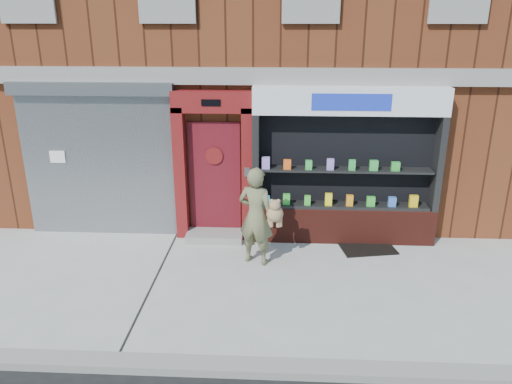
{
  "coord_description": "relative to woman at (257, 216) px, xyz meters",
  "views": [
    {
      "loc": [
        0.53,
        -7.24,
        4.2
      ],
      "look_at": [
        0.1,
        1.0,
        1.26
      ],
      "focal_mm": 35.0,
      "sensor_mm": 36.0,
      "label": 1
    }
  ],
  "objects": [
    {
      "name": "shutter_bay",
      "position": [
        -3.14,
        1.14,
        0.83
      ],
      "size": [
        3.1,
        0.3,
        3.04
      ],
      "color": "gray",
      "rests_on": "ground"
    },
    {
      "name": "pharmacy_bay",
      "position": [
        1.61,
        1.02,
        0.48
      ],
      "size": [
        3.5,
        0.41,
        3.0
      ],
      "color": "#501A13",
      "rests_on": "ground"
    },
    {
      "name": "doormat",
      "position": [
        2.07,
        0.66,
        -0.88
      ],
      "size": [
        1.12,
        0.88,
        0.03
      ],
      "primitive_type": "cube",
      "rotation": [
        0.0,
        0.0,
        0.19
      ],
      "color": "black",
      "rests_on": "ground"
    },
    {
      "name": "ground",
      "position": [
        -0.14,
        -0.79,
        -0.89
      ],
      "size": [
        80.0,
        80.0,
        0.0
      ],
      "primitive_type": "plane",
      "color": "#9E9E99",
      "rests_on": "ground"
    },
    {
      "name": "woman",
      "position": [
        0.0,
        0.0,
        0.0
      ],
      "size": [
        0.85,
        0.63,
        1.77
      ],
      "color": "#646543",
      "rests_on": "ground"
    },
    {
      "name": "building",
      "position": [
        -0.14,
        5.2,
        3.11
      ],
      "size": [
        12.0,
        8.16,
        8.0
      ],
      "color": "#582614",
      "rests_on": "ground"
    },
    {
      "name": "curb",
      "position": [
        -0.14,
        -2.94,
        -0.83
      ],
      "size": [
        60.0,
        0.3,
        0.12
      ],
      "primitive_type": "cube",
      "color": "gray",
      "rests_on": "ground"
    },
    {
      "name": "red_door_bay",
      "position": [
        -0.89,
        1.07,
        0.56
      ],
      "size": [
        1.52,
        0.58,
        2.9
      ],
      "color": "#5B0F10",
      "rests_on": "ground"
    }
  ]
}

